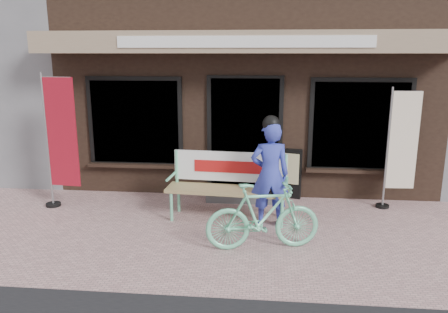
# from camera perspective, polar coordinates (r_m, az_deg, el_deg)

# --- Properties ---
(ground) EXTENTS (70.00, 70.00, 0.00)m
(ground) POSITION_cam_1_polar(r_m,az_deg,el_deg) (6.28, 1.65, -10.92)
(ground) COLOR #C59896
(ground) RESTS_ON ground
(storefront) EXTENTS (7.00, 6.77, 6.00)m
(storefront) POSITION_cam_1_polar(r_m,az_deg,el_deg) (10.68, 3.67, 15.59)
(storefront) COLOR black
(storefront) RESTS_ON ground
(bench) EXTENTS (1.96, 0.63, 1.05)m
(bench) POSITION_cam_1_polar(r_m,az_deg,el_deg) (6.92, 0.63, -3.13)
(bench) COLOR #70DCAA
(bench) RESTS_ON ground
(person) EXTENTS (0.63, 0.45, 1.70)m
(person) POSITION_cam_1_polar(r_m,az_deg,el_deg) (6.60, 6.02, -2.05)
(person) COLOR #333DAF
(person) RESTS_ON ground
(bicycle) EXTENTS (1.59, 0.73, 0.92)m
(bicycle) POSITION_cam_1_polar(r_m,az_deg,el_deg) (5.89, 5.09, -7.79)
(bicycle) COLOR #70DCAA
(bicycle) RESTS_ON ground
(nobori_red) EXTENTS (0.67, 0.27, 2.28)m
(nobori_red) POSITION_cam_1_polar(r_m,az_deg,el_deg) (7.74, -20.66, 2.06)
(nobori_red) COLOR gray
(nobori_red) RESTS_ON ground
(nobori_cream) EXTENTS (0.60, 0.23, 2.05)m
(nobori_cream) POSITION_cam_1_polar(r_m,az_deg,el_deg) (7.80, 22.02, 1.14)
(nobori_cream) COLOR gray
(nobori_cream) RESTS_ON ground
(menu_stand) EXTENTS (0.46, 0.21, 0.91)m
(menu_stand) POSITION_cam_1_polar(r_m,az_deg,el_deg) (7.97, 8.44, -2.13)
(menu_stand) COLOR black
(menu_stand) RESTS_ON ground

